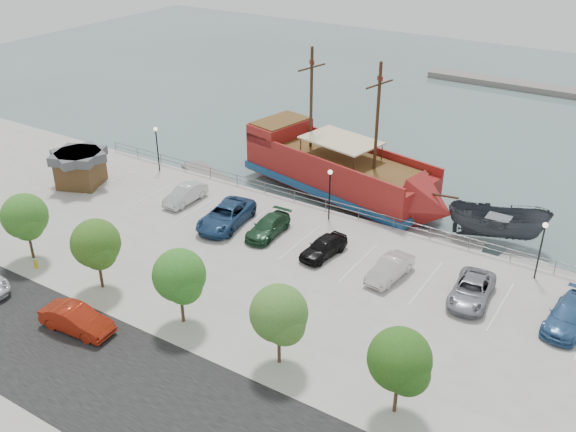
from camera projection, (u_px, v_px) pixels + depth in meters
The scene contains 27 objects.
ground at pixel (285, 266), 46.78m from camera, with size 160.00×160.00×0.00m, color #4A5B5A.
street at pixel (124, 385), 34.33m from camera, with size 100.00×8.00×0.04m, color black.
sidewalk at pixel (196, 327), 38.82m from camera, with size 100.00×4.00×0.05m, color #A09D89.
seawall_railing at pixel (337, 207), 51.90m from camera, with size 50.00×0.06×1.00m.
pirate_ship at pixel (351, 177), 55.57m from camera, with size 21.28×9.81×13.19m.
patrol_boat at pixel (497, 226), 49.16m from camera, with size 2.86×7.60×2.94m, color #3A3E44.
dock_west at pixel (210, 177), 60.33m from camera, with size 7.43×2.12×0.42m, color slate.
dock_mid at pixel (433, 240), 49.85m from camera, with size 7.54×2.16×0.43m, color gray.
dock_east at pixel (545, 271), 45.90m from camera, with size 6.50×1.86×0.37m, color #969491.
shed at pixel (80, 167), 56.22m from camera, with size 4.93×4.93×3.13m.
street_sedan at pixel (77, 320), 38.21m from camera, with size 1.65×4.73×1.56m, color #9A200D.
fire_hydrant at pixel (36, 264), 44.52m from camera, with size 0.24×0.24×0.71m.
lamp_post_left at pixel (157, 141), 58.32m from camera, with size 0.36×0.36×4.28m.
lamp_post_mid at pixel (330, 186), 49.81m from camera, with size 0.36×0.36×4.28m.
lamp_post_right at pixel (542, 241), 42.24m from camera, with size 0.36×0.36×4.28m.
tree_b at pixel (25, 218), 44.27m from camera, with size 3.30×3.20×5.00m.
tree_c at pixel (97, 246), 40.95m from camera, with size 3.30×3.20×5.00m.
tree_d at pixel (180, 278), 37.64m from camera, with size 3.30×3.20×5.00m.
tree_e at pixel (280, 316), 34.33m from camera, with size 3.30×3.20×5.00m.
tree_f at pixel (402, 363), 31.02m from camera, with size 3.30×3.20×5.00m.
parked_car_b at pixel (185, 194), 53.55m from camera, with size 1.51×4.33×1.43m, color #BDBDBD.
parked_car_c at pixel (226, 216), 49.94m from camera, with size 2.75×5.97×1.66m, color navy.
parked_car_d at pixel (268, 227), 48.64m from camera, with size 1.89×4.65×1.35m, color #1B3E24.
parked_car_e at pixel (324, 247), 45.92m from camera, with size 1.69×4.19×1.43m, color black.
parked_car_f at pixel (390, 269), 43.34m from camera, with size 1.50×4.31×1.42m, color beige.
parked_car_g at pixel (472, 290), 41.06m from camera, with size 2.34×5.07×1.41m, color gray.
parked_car_h at pixel (569, 315), 38.62m from camera, with size 2.11×5.18×1.50m, color #2F5687.
Camera 1 is at (21.40, -33.43, 24.02)m, focal length 40.00 mm.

